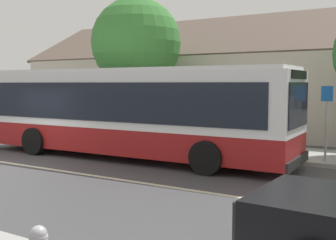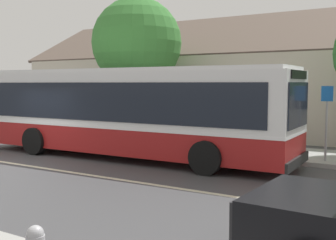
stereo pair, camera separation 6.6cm
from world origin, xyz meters
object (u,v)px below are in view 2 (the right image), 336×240
Objects in this scene: transit_bus at (126,110)px; bus_stop_sign at (327,115)px; bench_by_building at (31,124)px; street_tree_secondary at (135,46)px.

bus_stop_sign is (6.33, 2.09, -0.04)m from transit_bus.
bench_by_building is at bearing 178.41° from bus_stop_sign.
bench_by_building is 0.27× the size of street_tree_secondary.
bus_stop_sign is at bearing -1.59° from bench_by_building.
street_tree_secondary reaches higher than bench_by_building.
bench_by_building is at bearing 162.50° from transit_bus.
transit_bus is at bearing -161.72° from bus_stop_sign.
bench_by_building is 14.26m from bus_stop_sign.
transit_bus is 6.67m from bus_stop_sign.
transit_bus is at bearing -17.50° from bench_by_building.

